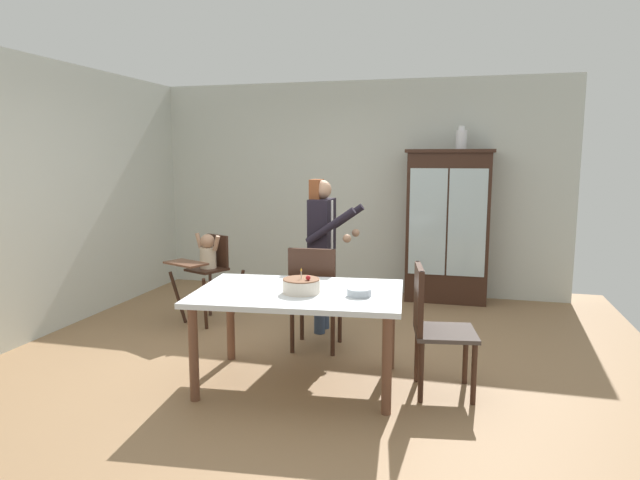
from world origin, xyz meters
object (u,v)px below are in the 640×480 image
Objects in this scene: high_chair_with_toddler at (207,262)px; dining_table at (299,302)px; serving_bowl at (359,292)px; birthday_cake at (301,286)px; ceramic_vase at (461,139)px; china_cabinet at (448,226)px; dining_chair_far_side at (314,291)px; dining_chair_right_end at (432,320)px; adult_person at (323,236)px.

dining_table is at bearing -19.03° from high_chair_with_toddler.
birthday_cake is at bearing -177.16° from serving_bowl.
china_cabinet is at bearing -178.29° from ceramic_vase.
dining_chair_far_side reaches higher than serving_bowl.
ceramic_vase is 3.35m from dining_table.
dining_table is at bearing 121.70° from birthday_cake.
dining_chair_far_side is at bearing -117.05° from china_cabinet.
china_cabinet reaches higher than high_chair_with_toddler.
serving_bowl is (0.47, -0.04, 0.11)m from dining_table.
ceramic_vase is 0.28× the size of dining_chair_right_end.
dining_chair_far_side is at bearing 125.71° from serving_bowl.
dining_table is 5.89× the size of birthday_cake.
adult_person is at bearing 96.48° from dining_table.
dining_table is (1.40, -1.30, 0.00)m from high_chair_with_toddler.
high_chair_with_toddler is 1.29m from adult_person.
ceramic_vase is 3.21m from serving_bowl.
ceramic_vase is at bearing -11.95° from dining_chair_right_end.
high_chair_with_toddler is 0.99× the size of dining_chair_far_side.
high_chair_with_toddler is 1.91m from dining_table.
china_cabinet is 2.95m from serving_bowl.
china_cabinet reaches higher than birthday_cake.
serving_bowl is (-0.54, -2.90, -0.16)m from china_cabinet.
ceramic_vase is 0.16× the size of dining_table.
ceramic_vase is at bearing 1.71° from china_cabinet.
high_chair_with_toddler is at bearing 54.18° from dining_chair_right_end.
serving_bowl reaches higher than dining_table.
dining_chair_right_end is at bearing 9.03° from birthday_cake.
dining_chair_far_side is (-1.09, -2.14, -0.37)m from china_cabinet.
china_cabinet reaches higher than adult_person.
dining_chair_far_side is (-0.11, 0.78, -0.24)m from birthday_cake.
adult_person is (-1.29, -1.54, -0.99)m from ceramic_vase.
dining_chair_far_side reaches higher than high_chair_with_toddler.
ceramic_vase is (0.12, 0.00, 1.03)m from china_cabinet.
ceramic_vase is 2.24m from adult_person.
high_chair_with_toddler is at bearing 144.38° from serving_bowl.
dining_chair_right_end is (-0.15, -2.77, -1.40)m from ceramic_vase.
china_cabinet is at bearing 56.64° from high_chair_with_toddler.
high_chair_with_toddler reaches higher than serving_bowl.
china_cabinet is 2.89m from high_chair_with_toddler.
dining_chair_right_end is at bearing 14.06° from serving_bowl.
high_chair_with_toddler is 2.31m from serving_bowl.
dining_chair_far_side is 1.24m from dining_chair_right_end.
high_chair_with_toddler is at bearing -26.41° from dining_chair_far_side.
high_chair_with_toddler is 0.58× the size of dining_table.
ceramic_vase reaches higher than china_cabinet.
china_cabinet is at bearing -9.42° from dining_chair_right_end.
high_chair_with_toddler is 1.99m from birthday_cake.
china_cabinet is at bearing -36.17° from adult_person.
adult_person reaches higher than dining_table.
dining_chair_right_end is at bearing -90.48° from china_cabinet.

